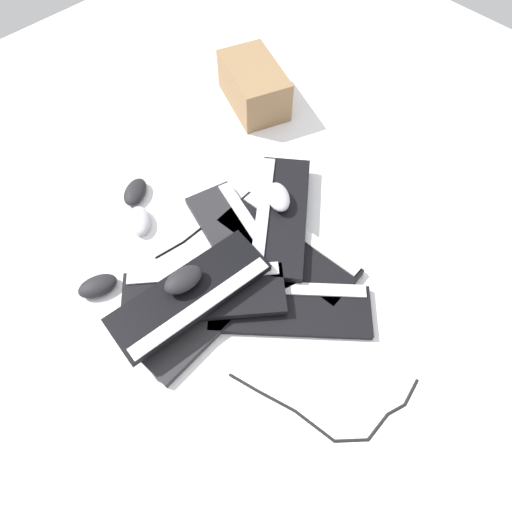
{
  "coord_description": "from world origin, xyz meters",
  "views": [
    {
      "loc": [
        -0.41,
        0.45,
        1.15
      ],
      "look_at": [
        0.08,
        -0.02,
        0.04
      ],
      "focal_mm": 32.0,
      "sensor_mm": 36.0,
      "label": 1
    }
  ],
  "objects_px": {
    "mouse_1": "(98,286)",
    "cardboard_box": "(254,86)",
    "keyboard_2": "(290,308)",
    "keyboard_6": "(190,294)",
    "keyboard_5": "(280,215)",
    "mouse_4": "(183,280)",
    "mouse_0": "(135,192)",
    "mouse_2": "(139,221)",
    "keyboard_0": "(239,242)",
    "keyboard_1": "(207,308)",
    "keyboard_4": "(204,293)",
    "mouse_3": "(278,197)",
    "keyboard_3": "(289,246)"
  },
  "relations": [
    {
      "from": "keyboard_0",
      "to": "cardboard_box",
      "type": "distance_m",
      "value": 0.63
    },
    {
      "from": "keyboard_5",
      "to": "mouse_2",
      "type": "xyz_separation_m",
      "value": [
        0.3,
        0.31,
        -0.02
      ]
    },
    {
      "from": "keyboard_6",
      "to": "cardboard_box",
      "type": "relative_size",
      "value": 1.59
    },
    {
      "from": "mouse_4",
      "to": "mouse_0",
      "type": "bearing_deg",
      "value": 79.63
    },
    {
      "from": "mouse_2",
      "to": "mouse_4",
      "type": "relative_size",
      "value": 1.0
    },
    {
      "from": "keyboard_0",
      "to": "keyboard_3",
      "type": "distance_m",
      "value": 0.15
    },
    {
      "from": "mouse_2",
      "to": "mouse_3",
      "type": "xyz_separation_m",
      "value": [
        -0.26,
        -0.34,
        0.06
      ]
    },
    {
      "from": "mouse_2",
      "to": "keyboard_5",
      "type": "bearing_deg",
      "value": -103.21
    },
    {
      "from": "keyboard_2",
      "to": "mouse_3",
      "type": "bearing_deg",
      "value": -39.47
    },
    {
      "from": "keyboard_2",
      "to": "mouse_1",
      "type": "xyz_separation_m",
      "value": [
        0.42,
        0.34,
        0.01
      ]
    },
    {
      "from": "keyboard_1",
      "to": "mouse_4",
      "type": "distance_m",
      "value": 0.12
    },
    {
      "from": "mouse_0",
      "to": "mouse_1",
      "type": "xyz_separation_m",
      "value": [
        -0.2,
        0.28,
        0.0
      ]
    },
    {
      "from": "keyboard_1",
      "to": "keyboard_2",
      "type": "height_order",
      "value": "same"
    },
    {
      "from": "mouse_3",
      "to": "keyboard_1",
      "type": "bearing_deg",
      "value": 136.38
    },
    {
      "from": "mouse_2",
      "to": "cardboard_box",
      "type": "xyz_separation_m",
      "value": [
        0.16,
        -0.64,
        0.06
      ]
    },
    {
      "from": "keyboard_0",
      "to": "keyboard_2",
      "type": "relative_size",
      "value": 1.1
    },
    {
      "from": "keyboard_5",
      "to": "mouse_2",
      "type": "relative_size",
      "value": 3.95
    },
    {
      "from": "keyboard_6",
      "to": "mouse_4",
      "type": "height_order",
      "value": "mouse_4"
    },
    {
      "from": "mouse_1",
      "to": "cardboard_box",
      "type": "bearing_deg",
      "value": -144.11
    },
    {
      "from": "keyboard_0",
      "to": "mouse_3",
      "type": "relative_size",
      "value": 4.22
    },
    {
      "from": "keyboard_1",
      "to": "keyboard_5",
      "type": "bearing_deg",
      "value": -79.42
    },
    {
      "from": "keyboard_0",
      "to": "mouse_4",
      "type": "height_order",
      "value": "mouse_4"
    },
    {
      "from": "mouse_1",
      "to": "keyboard_2",
      "type": "bearing_deg",
      "value": 148.24
    },
    {
      "from": "keyboard_2",
      "to": "mouse_4",
      "type": "distance_m",
      "value": 0.3
    },
    {
      "from": "keyboard_5",
      "to": "mouse_4",
      "type": "bearing_deg",
      "value": 90.42
    },
    {
      "from": "keyboard_6",
      "to": "mouse_4",
      "type": "xyz_separation_m",
      "value": [
        0.03,
        -0.01,
        0.04
      ]
    },
    {
      "from": "keyboard_5",
      "to": "keyboard_6",
      "type": "bearing_deg",
      "value": 94.7
    },
    {
      "from": "keyboard_6",
      "to": "mouse_1",
      "type": "distance_m",
      "value": 0.28
    },
    {
      "from": "cardboard_box",
      "to": "mouse_1",
      "type": "bearing_deg",
      "value": 106.72
    },
    {
      "from": "keyboard_6",
      "to": "cardboard_box",
      "type": "height_order",
      "value": "cardboard_box"
    },
    {
      "from": "keyboard_3",
      "to": "keyboard_5",
      "type": "relative_size",
      "value": 1.04
    },
    {
      "from": "mouse_1",
      "to": "mouse_2",
      "type": "distance_m",
      "value": 0.24
    },
    {
      "from": "keyboard_1",
      "to": "mouse_4",
      "type": "bearing_deg",
      "value": 11.87
    },
    {
      "from": "mouse_0",
      "to": "keyboard_3",
      "type": "bearing_deg",
      "value": 79.16
    },
    {
      "from": "keyboard_6",
      "to": "mouse_3",
      "type": "xyz_separation_m",
      "value": [
        0.06,
        -0.4,
        0.01
      ]
    },
    {
      "from": "mouse_2",
      "to": "mouse_4",
      "type": "xyz_separation_m",
      "value": [
        -0.3,
        0.06,
        0.09
      ]
    },
    {
      "from": "keyboard_2",
      "to": "keyboard_4",
      "type": "height_order",
      "value": "keyboard_4"
    },
    {
      "from": "keyboard_1",
      "to": "keyboard_6",
      "type": "distance_m",
      "value": 0.07
    },
    {
      "from": "keyboard_2",
      "to": "keyboard_1",
      "type": "bearing_deg",
      "value": 45.9
    },
    {
      "from": "keyboard_5",
      "to": "mouse_0",
      "type": "relative_size",
      "value": 3.95
    },
    {
      "from": "keyboard_5",
      "to": "keyboard_6",
      "type": "distance_m",
      "value": 0.38
    },
    {
      "from": "keyboard_0",
      "to": "cardboard_box",
      "type": "relative_size",
      "value": 1.63
    },
    {
      "from": "keyboard_3",
      "to": "mouse_0",
      "type": "xyz_separation_m",
      "value": [
        0.48,
        0.21,
        0.01
      ]
    },
    {
      "from": "keyboard_2",
      "to": "mouse_2",
      "type": "xyz_separation_m",
      "value": [
        0.52,
        0.12,
        0.01
      ]
    },
    {
      "from": "keyboard_6",
      "to": "mouse_0",
      "type": "relative_size",
      "value": 4.11
    },
    {
      "from": "mouse_1",
      "to": "mouse_2",
      "type": "height_order",
      "value": "same"
    },
    {
      "from": "mouse_0",
      "to": "keyboard_1",
      "type": "bearing_deg",
      "value": 43.45
    },
    {
      "from": "keyboard_0",
      "to": "keyboard_4",
      "type": "relative_size",
      "value": 1.07
    },
    {
      "from": "keyboard_2",
      "to": "keyboard_6",
      "type": "xyz_separation_m",
      "value": [
        0.19,
        0.18,
        0.06
      ]
    },
    {
      "from": "keyboard_4",
      "to": "mouse_4",
      "type": "xyz_separation_m",
      "value": [
        0.04,
        0.03,
        0.07
      ]
    }
  ]
}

